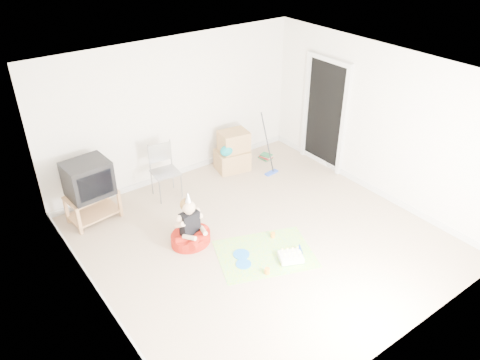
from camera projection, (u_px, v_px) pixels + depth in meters
ground at (260, 238)px, 7.25m from camera, size 5.00×5.00×0.00m
doorway_recess at (325, 115)px, 8.82m from camera, size 0.02×0.90×2.05m
tv_stand at (93, 204)px, 7.55m from camera, size 0.83×0.58×0.49m
crt_tv at (88, 179)px, 7.30m from camera, size 0.70×0.60×0.57m
folding_chair at (166, 172)px, 8.06m from camera, size 0.48×0.46×0.98m
cardboard_boxes at (233, 152)px, 8.95m from camera, size 0.69×0.58×0.77m
floor_mop at (272, 161)px, 8.85m from camera, size 0.29×0.38×1.14m
book_pile at (266, 156)px, 9.48m from camera, size 0.23×0.26×0.11m
seated_woman at (190, 232)px, 7.07m from camera, size 0.68×0.68×0.91m
party_mat at (265, 254)px, 6.93m from camera, size 1.66×1.44×0.01m
birthday_cake at (291, 257)px, 6.79m from camera, size 0.42×0.38×0.15m
blue_plate_near at (241, 254)px, 6.91m from camera, size 0.27×0.27×0.01m
blue_plate_far at (244, 264)px, 6.72m from camera, size 0.32×0.32×0.01m
orange_cup_near at (273, 235)px, 7.25m from camera, size 0.10×0.10×0.08m
orange_cup_far at (267, 271)px, 6.54m from camera, size 0.08×0.08×0.09m
blue_party_hat at (299, 248)px, 6.90m from camera, size 0.13×0.13×0.18m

